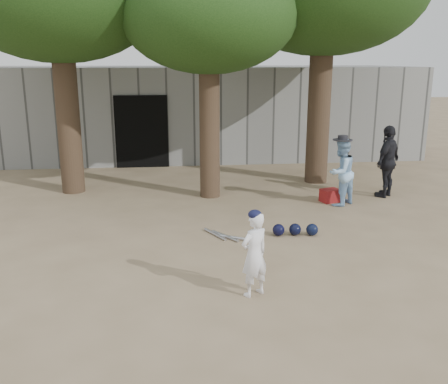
{
  "coord_description": "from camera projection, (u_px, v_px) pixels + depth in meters",
  "views": [
    {
      "loc": [
        -0.32,
        -7.56,
        3.25
      ],
      "look_at": [
        0.6,
        1.0,
        0.95
      ],
      "focal_mm": 40.0,
      "sensor_mm": 36.0,
      "label": 1
    }
  ],
  "objects": [
    {
      "name": "ground",
      "position": [
        194.0,
        265.0,
        8.13
      ],
      "size": [
        70.0,
        70.0,
        0.0
      ],
      "primitive_type": "plane",
      "color": "#937C5E",
      "rests_on": "ground"
    },
    {
      "name": "boy_player",
      "position": [
        254.0,
        254.0,
        6.95
      ],
      "size": [
        0.53,
        0.48,
        1.23
      ],
      "primitive_type": "imported",
      "rotation": [
        0.0,
        0.0,
        3.68
      ],
      "color": "white",
      "rests_on": "ground"
    },
    {
      "name": "spectator_blue",
      "position": [
        341.0,
        172.0,
        11.29
      ],
      "size": [
        0.95,
        0.92,
        1.54
      ],
      "primitive_type": "imported",
      "rotation": [
        0.0,
        0.0,
        3.79
      ],
      "color": "#9BC7EF",
      "rests_on": "ground"
    },
    {
      "name": "spectator_dark",
      "position": [
        388.0,
        161.0,
        11.98
      ],
      "size": [
        1.04,
        1.0,
        1.74
      ],
      "primitive_type": "imported",
      "rotation": [
        0.0,
        0.0,
        3.88
      ],
      "color": "black",
      "rests_on": "ground"
    },
    {
      "name": "bat_pile",
      "position": [
        225.0,
        236.0,
        9.38
      ],
      "size": [
        0.88,
        0.77,
        0.06
      ],
      "color": "#B1B0B7",
      "rests_on": "ground"
    },
    {
      "name": "helmet_row",
      "position": [
        295.0,
        230.0,
        9.46
      ],
      "size": [
        0.87,
        0.28,
        0.23
      ],
      "color": "black",
      "rests_on": "ground"
    },
    {
      "name": "red_bag",
      "position": [
        330.0,
        196.0,
        11.7
      ],
      "size": [
        0.49,
        0.43,
        0.3
      ],
      "primitive_type": "cube",
      "rotation": [
        0.0,
        0.0,
        0.29
      ],
      "color": "maroon",
      "rests_on": "ground"
    },
    {
      "name": "back_building",
      "position": [
        179.0,
        110.0,
        17.67
      ],
      "size": [
        16.0,
        5.24,
        3.0
      ],
      "color": "gray",
      "rests_on": "ground"
    }
  ]
}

